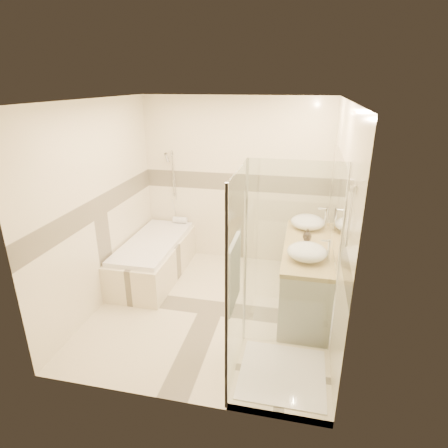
% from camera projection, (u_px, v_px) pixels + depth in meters
% --- Properties ---
extents(room, '(2.82, 3.02, 2.52)m').
position_uv_depth(room, '(216.00, 214.00, 4.28)').
color(room, beige).
rests_on(room, ground).
extents(bathtub, '(0.75, 1.70, 0.56)m').
position_uv_depth(bathtub, '(154.00, 256.00, 5.41)').
color(bathtub, beige).
rests_on(bathtub, ground).
extents(vanity, '(0.58, 1.62, 0.85)m').
position_uv_depth(vanity, '(306.00, 276.00, 4.63)').
color(vanity, silver).
rests_on(vanity, ground).
extents(shower_enclosure, '(0.96, 0.93, 2.04)m').
position_uv_depth(shower_enclosure, '(273.00, 330.00, 3.50)').
color(shower_enclosure, beige).
rests_on(shower_enclosure, ground).
extents(vessel_sink_near, '(0.44, 0.44, 0.18)m').
position_uv_depth(vessel_sink_near, '(308.00, 222.00, 4.94)').
color(vessel_sink_near, white).
rests_on(vessel_sink_near, vanity).
extents(vessel_sink_far, '(0.44, 0.44, 0.17)m').
position_uv_depth(vessel_sink_far, '(307.00, 252.00, 4.08)').
color(vessel_sink_far, white).
rests_on(vessel_sink_far, vanity).
extents(faucet_near, '(0.13, 0.03, 0.31)m').
position_uv_depth(faucet_near, '(325.00, 217.00, 4.87)').
color(faucet_near, silver).
rests_on(faucet_near, vanity).
extents(faucet_far, '(0.10, 0.03, 0.25)m').
position_uv_depth(faucet_far, '(328.00, 249.00, 4.02)').
color(faucet_far, silver).
rests_on(faucet_far, vanity).
extents(amenity_bottle_a, '(0.08, 0.08, 0.15)m').
position_uv_depth(amenity_bottle_a, '(307.00, 239.00, 4.44)').
color(amenity_bottle_a, black).
rests_on(amenity_bottle_a, vanity).
extents(amenity_bottle_b, '(0.13, 0.13, 0.14)m').
position_uv_depth(amenity_bottle_b, '(307.00, 234.00, 4.58)').
color(amenity_bottle_b, black).
rests_on(amenity_bottle_b, vanity).
extents(folded_towels, '(0.16, 0.26, 0.08)m').
position_uv_depth(folded_towels, '(308.00, 222.00, 5.08)').
color(folded_towels, silver).
rests_on(folded_towels, vanity).
extents(rolled_towel, '(0.22, 0.10, 0.10)m').
position_uv_depth(rolled_towel, '(180.00, 220.00, 5.95)').
color(rolled_towel, silver).
rests_on(rolled_towel, bathtub).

